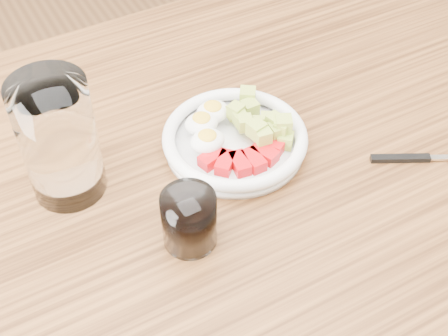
# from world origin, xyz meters

# --- Properties ---
(dining_table) EXTENTS (1.50, 0.90, 0.77)m
(dining_table) POSITION_xyz_m (0.00, 0.00, 0.67)
(dining_table) COLOR brown
(dining_table) RESTS_ON ground
(bowl) EXTENTS (0.20, 0.20, 0.05)m
(bowl) POSITION_xyz_m (0.04, 0.06, 0.79)
(bowl) COLOR white
(bowl) RESTS_ON dining_table
(fork) EXTENTS (0.16, 0.09, 0.01)m
(fork) POSITION_xyz_m (0.25, -0.08, 0.77)
(fork) COLOR black
(fork) RESTS_ON dining_table
(water_glass) EXTENTS (0.10, 0.10, 0.17)m
(water_glass) POSITION_xyz_m (-0.19, 0.10, 0.86)
(water_glass) COLOR white
(water_glass) RESTS_ON dining_table
(coffee_glass) EXTENTS (0.07, 0.07, 0.08)m
(coffee_glass) POSITION_xyz_m (-0.09, -0.05, 0.81)
(coffee_glass) COLOR white
(coffee_glass) RESTS_ON dining_table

